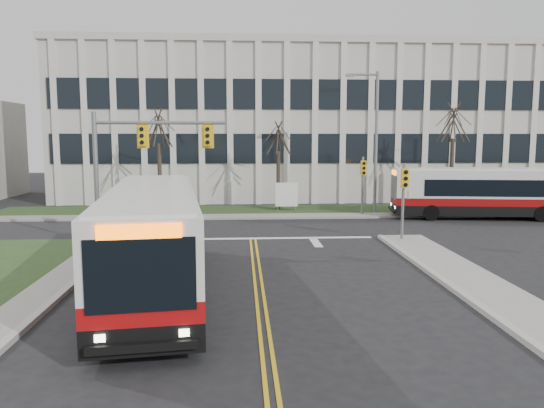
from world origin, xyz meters
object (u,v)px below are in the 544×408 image
(streetlight, at_px, (374,135))
(directory_sign, at_px, (287,195))
(bus_main, at_px, (152,241))
(bus_cross, at_px, (487,194))

(streetlight, xyz_separation_m, directory_sign, (-5.53, 1.30, -4.02))
(streetlight, relative_size, directory_sign, 4.60)
(streetlight, distance_m, directory_sign, 6.96)
(streetlight, bearing_deg, bus_main, -124.45)
(bus_main, bearing_deg, bus_cross, 31.60)
(directory_sign, xyz_separation_m, bus_main, (-5.99, -18.09, 0.49))
(directory_sign, bearing_deg, bus_main, -108.32)
(directory_sign, xyz_separation_m, bus_cross, (12.22, -3.50, 0.36))
(directory_sign, height_order, bus_cross, bus_cross)
(bus_main, bearing_deg, directory_sign, 64.57)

